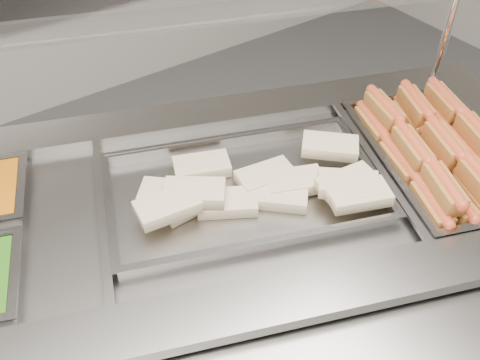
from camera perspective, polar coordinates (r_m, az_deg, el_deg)
steam_counter at (r=1.87m, az=-1.66°, el=-12.09°), size 2.25×1.58×0.99m
sneeze_guard at (r=1.47m, az=-4.58°, el=16.84°), size 1.81×0.94×0.48m
pan_hotdogs at (r=1.76m, az=20.32°, el=1.71°), size 0.56×0.70×0.11m
pan_wraps at (r=1.53m, az=0.40°, el=-1.42°), size 0.85×0.67×0.08m
hotdogs_in_buns at (r=1.72m, az=20.71°, el=2.91°), size 0.48×0.64×0.13m
tortilla_wraps at (r=1.50m, az=2.24°, el=-0.70°), size 0.70×0.53×0.08m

